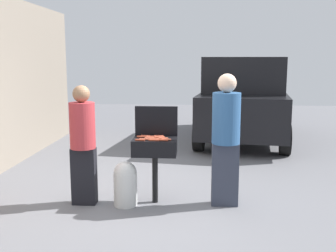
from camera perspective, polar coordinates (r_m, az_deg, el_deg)
ground_plane at (r=5.82m, az=-2.87°, el=-10.47°), size 24.00×24.00×0.00m
bbq_grill at (r=5.54m, az=-1.87°, el=-3.24°), size 0.60×0.44×0.91m
grill_lid_open at (r=5.69m, az=-1.66°, el=0.71°), size 0.60×0.05×0.42m
hot_dog_0 at (r=5.49m, az=-2.66°, el=-1.72°), size 0.13×0.03×0.03m
hot_dog_1 at (r=5.35m, az=-0.69°, el=-2.00°), size 0.13×0.04×0.03m
hot_dog_2 at (r=5.37m, az=-3.97°, el=-1.98°), size 0.13×0.04×0.03m
hot_dog_3 at (r=5.51m, az=-2.39°, el=-1.66°), size 0.13×0.04×0.03m
hot_dog_4 at (r=5.42m, az=-0.80°, el=-1.85°), size 0.13×0.03×0.03m
hot_dog_5 at (r=5.56m, az=-1.20°, el=-1.56°), size 0.13×0.04×0.03m
hot_dog_6 at (r=5.64m, az=-3.20°, el=-1.41°), size 0.13×0.04×0.03m
hot_dog_7 at (r=5.58m, az=-2.45°, el=-1.52°), size 0.13×0.04×0.03m
hot_dog_8 at (r=5.35m, az=-2.05°, el=-2.01°), size 0.13×0.03×0.03m
hot_dog_9 at (r=5.52m, az=-1.11°, el=-1.65°), size 0.13×0.04×0.03m
hot_dog_10 at (r=5.47m, az=-0.65°, el=-1.74°), size 0.13×0.04×0.03m
hot_dog_11 at (r=5.40m, az=-2.04°, el=-1.90°), size 0.13×0.04×0.03m
hot_dog_12 at (r=5.38m, az=-0.24°, el=-1.94°), size 0.13×0.04×0.03m
hot_dog_13 at (r=5.58m, az=-3.73°, el=-1.53°), size 0.13×0.04×0.03m
hot_dog_14 at (r=5.41m, az=-3.41°, el=-1.89°), size 0.13×0.04×0.03m
hot_dog_15 at (r=5.63m, az=-1.32°, el=-1.42°), size 0.13×0.03×0.03m
propane_tank at (r=5.56m, az=-6.05°, el=-7.98°), size 0.32×0.32×0.62m
person_left at (r=5.58m, az=-11.94°, el=-2.05°), size 0.34×0.34×1.64m
person_right at (r=5.46m, az=8.18°, el=-1.28°), size 0.38×0.38×1.79m
parked_minivan at (r=10.07m, az=10.68°, el=3.88°), size 2.52×4.62×2.02m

